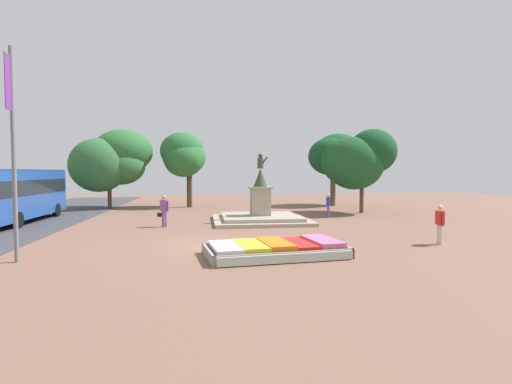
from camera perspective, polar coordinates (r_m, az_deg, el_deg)
The scene contains 12 objects.
ground_plane at distance 16.73m, azimuth -5.11°, elevation -7.64°, with size 75.83×75.83×0.00m, color brown.
flower_planter at distance 14.65m, azimuth 2.93°, elevation -8.20°, with size 5.29×3.28×0.55m.
statue_monument at distance 24.53m, azimuth 0.63°, elevation -2.99°, with size 5.74×5.74×4.18m.
banner_pole at distance 15.61m, azimuth -31.39°, elevation 5.52°, with size 0.14×0.72×7.21m.
city_bus at distance 27.97m, azimuth -31.01°, elevation 0.00°, with size 2.63×9.55×3.20m.
pedestrian_with_handbag at distance 22.71m, azimuth -13.01°, elevation -2.36°, with size 0.66×0.47×1.77m.
pedestrian_near_planter at distance 27.06m, azimuth 10.29°, elevation -1.63°, with size 0.25×0.57×1.64m.
pedestrian_crossing_plaza at distance 18.51m, azimuth 24.78°, elevation -3.87°, with size 0.23×0.57×1.66m.
park_tree_far_left at distance 35.75m, azimuth -19.69°, elevation 4.37°, with size 6.60×5.77×6.70m.
park_tree_behind_statue at distance 37.28m, azimuth 11.23°, elevation 5.19°, with size 5.30×5.10×6.58m.
park_tree_far_right at distance 35.32m, azimuth -10.34°, elevation 5.14°, with size 3.95×4.37×6.50m.
park_tree_street_side at distance 30.56m, azimuth 14.20°, elevation 4.43°, with size 5.27×5.07×6.19m.
Camera 1 is at (-0.74, -16.43, 3.05)m, focal length 28.00 mm.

